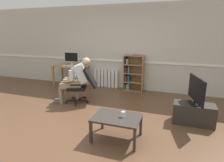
{
  "coord_description": "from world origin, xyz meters",
  "views": [
    {
      "loc": [
        1.6,
        -3.29,
        1.85
      ],
      "look_at": [
        0.15,
        0.85,
        0.7
      ],
      "focal_mm": 29.99,
      "sensor_mm": 36.0,
      "label": 1
    }
  ],
  "objects": [
    {
      "name": "imac_monitor",
      "position": [
        -1.79,
        2.23,
        1.01
      ],
      "size": [
        0.53,
        0.14,
        0.44
      ],
      "color": "silver",
      "rests_on": "computer_desk"
    },
    {
      "name": "tv_stand",
      "position": [
        2.01,
        0.64,
        0.21
      ],
      "size": [
        0.81,
        0.38,
        0.43
      ],
      "color": "#2D2823",
      "rests_on": "ground_plane"
    },
    {
      "name": "tv_screen",
      "position": [
        2.01,
        0.64,
        0.72
      ],
      "size": [
        0.27,
        0.8,
        0.56
      ],
      "rotation": [
        0.0,
        0.0,
        1.82
      ],
      "color": "black",
      "rests_on": "tv_stand"
    },
    {
      "name": "office_chair",
      "position": [
        -0.72,
        0.97,
        0.52
      ],
      "size": [
        0.86,
        0.7,
        0.95
      ],
      "rotation": [
        0.0,
        0.0,
        -1.23
      ],
      "color": "black",
      "rests_on": "ground_plane"
    },
    {
      "name": "bookshelf",
      "position": [
        0.29,
        2.44,
        0.57
      ],
      "size": [
        0.63,
        0.29,
        1.18
      ],
      "color": "olive",
      "rests_on": "ground_plane"
    },
    {
      "name": "coffee_table",
      "position": [
        0.69,
        -0.44,
        0.37
      ],
      "size": [
        0.82,
        0.58,
        0.42
      ],
      "color": "#332D28",
      "rests_on": "ground_plane"
    },
    {
      "name": "computer_desk",
      "position": [
        -1.78,
        2.15,
        0.64
      ],
      "size": [
        1.16,
        0.62,
        0.76
      ],
      "color": "#9E7547",
      "rests_on": "ground_plane"
    },
    {
      "name": "keyboard",
      "position": [
        -1.81,
        2.01,
        0.77
      ],
      "size": [
        0.38,
        0.12,
        0.02
      ],
      "primitive_type": "cube",
      "color": "white",
      "rests_on": "computer_desk"
    },
    {
      "name": "person_seated",
      "position": [
        -0.89,
        0.91,
        0.65
      ],
      "size": [
        1.0,
        0.62,
        1.22
      ],
      "rotation": [
        0.0,
        0.0,
        -1.23
      ],
      "color": "#937F60",
      "rests_on": "ground_plane"
    },
    {
      "name": "back_wall",
      "position": [
        0.0,
        2.65,
        1.35
      ],
      "size": [
        12.0,
        0.13,
        2.7
      ],
      "color": "beige",
      "rests_on": "ground_plane"
    },
    {
      "name": "radiator",
      "position": [
        -0.66,
        2.54,
        0.31
      ],
      "size": [
        0.86,
        0.08,
        0.61
      ],
      "color": "white",
      "rests_on": "ground_plane"
    },
    {
      "name": "drinking_glass",
      "position": [
        0.8,
        -0.41,
        0.47
      ],
      "size": [
        0.07,
        0.07,
        0.1
      ],
      "primitive_type": "cylinder",
      "color": "silver",
      "rests_on": "coffee_table"
    },
    {
      "name": "computer_mouse",
      "position": [
        -1.51,
        2.03,
        0.77
      ],
      "size": [
        0.06,
        0.1,
        0.03
      ],
      "primitive_type": "cube",
      "color": "white",
      "rests_on": "computer_desk"
    },
    {
      "name": "ground_plane",
      "position": [
        0.0,
        0.0,
        0.0
      ],
      "size": [
        18.0,
        18.0,
        0.0
      ],
      "primitive_type": "plane",
      "color": "brown"
    }
  ]
}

